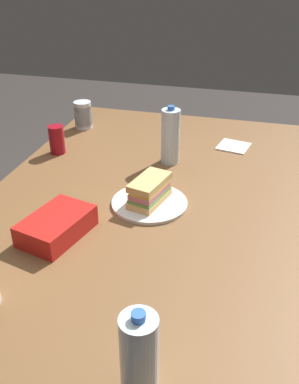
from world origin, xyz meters
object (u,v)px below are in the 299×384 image
at_px(water_bottle_tall, 170,136).
at_px(water_bottle_spare, 139,356).
at_px(sandwich, 150,191).
at_px(plastic_cup_stack, 83,115).
at_px(paper_plate, 150,203).
at_px(soda_can_red, 57,140).
at_px(dining_table, 143,218).
at_px(chip_bag, 57,226).

height_order(water_bottle_tall, water_bottle_spare, water_bottle_tall).
distance_m(sandwich, plastic_cup_stack, 0.79).
height_order(paper_plate, sandwich, sandwich).
distance_m(soda_can_red, plastic_cup_stack, 0.31).
bearing_deg(dining_table, water_bottle_spare, -164.88).
bearing_deg(sandwich, soda_can_red, 57.70).
distance_m(paper_plate, water_bottle_tall, 0.37).
relative_size(paper_plate, soda_can_red, 2.17).
relative_size(paper_plate, chip_bag, 1.15).
distance_m(soda_can_red, water_bottle_spare, 1.22).
height_order(dining_table, water_bottle_spare, water_bottle_spare).
xyz_separation_m(dining_table, paper_plate, (-0.03, -0.03, 0.08)).
relative_size(dining_table, water_bottle_spare, 8.32).
distance_m(dining_table, soda_can_red, 0.57).
xyz_separation_m(soda_can_red, chip_bag, (-0.57, -0.26, -0.03)).
bearing_deg(dining_table, chip_bag, 144.21).
height_order(sandwich, water_bottle_spare, water_bottle_spare).
bearing_deg(water_bottle_tall, plastic_cup_stack, 61.38).
height_order(dining_table, water_bottle_tall, water_bottle_tall).
height_order(chip_bag, water_bottle_spare, water_bottle_spare).
relative_size(chip_bag, water_bottle_tall, 0.95).
bearing_deg(paper_plate, chip_bag, 137.39).
bearing_deg(dining_table, water_bottle_tall, -4.64).
bearing_deg(plastic_cup_stack, water_bottle_tall, -118.62).
xyz_separation_m(dining_table, plastic_cup_stack, (0.60, 0.47, 0.14)).
relative_size(dining_table, water_bottle_tall, 7.42).
xyz_separation_m(paper_plate, chip_bag, (-0.25, 0.23, 0.03)).
height_order(dining_table, paper_plate, paper_plate).
height_order(soda_can_red, chip_bag, soda_can_red).
height_order(sandwich, chip_bag, sandwich).
distance_m(paper_plate, plastic_cup_stack, 0.80).
bearing_deg(water_bottle_spare, dining_table, 15.12).
xyz_separation_m(paper_plate, water_bottle_spare, (-0.71, -0.17, 0.10)).
relative_size(sandwich, water_bottle_tall, 0.83).
xyz_separation_m(paper_plate, soda_can_red, (0.32, 0.50, 0.06)).
bearing_deg(chip_bag, water_bottle_tall, 173.60).
height_order(paper_plate, water_bottle_tall, water_bottle_tall).
distance_m(plastic_cup_stack, water_bottle_spare, 1.49).
height_order(plastic_cup_stack, water_bottle_spare, water_bottle_spare).
bearing_deg(soda_can_red, chip_bag, -154.99).
bearing_deg(sandwich, dining_table, 55.72).
distance_m(sandwich, chip_bag, 0.34).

